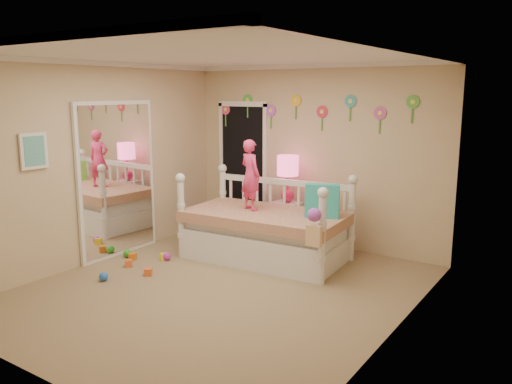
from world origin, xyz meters
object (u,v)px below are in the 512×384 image
Objects in this scene: daybed at (266,216)px; nightstand at (287,223)px; child at (250,175)px; table_lamp at (288,171)px.

nightstand is (-0.09, 0.72, -0.26)m from daybed.
child is at bearing 179.65° from daybed.
child is (-0.24, -0.02, 0.54)m from daybed.
daybed reaches higher than nightstand.
child is 1.48× the size of nightstand.
daybed is at bearing -76.88° from nightstand.
nightstand is (0.15, 0.74, -0.81)m from child.
daybed is at bearing -82.91° from table_lamp.
daybed is 0.77m from nightstand.
table_lamp reaches higher than daybed.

